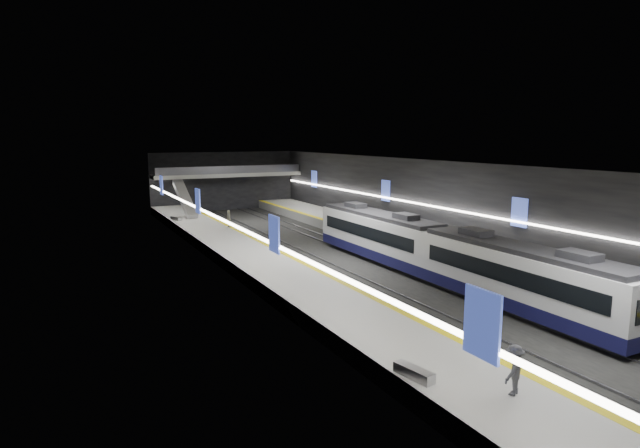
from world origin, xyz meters
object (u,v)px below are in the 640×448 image
bench_left_far (176,218)px  bench_right_far (401,227)px  passenger_left_a (229,219)px  train (437,251)px  passenger_right_b (546,268)px  passenger_left_b (514,370)px  escalator (185,199)px  passenger_right_a (428,239)px  bench_left_near (414,373)px

bench_left_far → bench_right_far: bearing=-58.4°
bench_right_far → passenger_left_a: (-14.95, 8.90, 0.66)m
train → passenger_left_a: (-8.00, 23.01, -0.33)m
passenger_right_b → passenger_left_b: size_ratio=0.95×
passenger_left_b → escalator: bearing=-111.3°
bench_left_far → passenger_left_b: 46.23m
train → escalator: (-10.00, 33.64, 0.70)m
train → escalator: 35.10m
train → passenger_left_b: bearing=-120.8°
passenger_right_a → passenger_left_a: passenger_right_a is taller
escalator → passenger_right_a: bearing=-65.2°
passenger_left_a → passenger_left_b: passenger_left_b is taller
passenger_right_a → passenger_right_b: bearing=-175.6°
passenger_right_b → passenger_left_b: passenger_left_b is taller
passenger_right_a → train: bearing=148.8°
passenger_right_a → passenger_left_a: size_ratio=1.07×
passenger_left_b → passenger_right_b: bearing=-164.9°
bench_right_far → bench_left_far: bearing=122.7°
bench_left_far → passenger_left_a: bearing=-79.3°
train → passenger_left_b: 18.82m
escalator → passenger_left_b: size_ratio=4.33×
passenger_left_b → passenger_left_a: bearing=-114.1°
bench_left_near → passenger_left_a: size_ratio=1.02×
bench_left_far → train: bearing=-86.7°
passenger_left_a → passenger_right_b: bearing=40.0°
bench_left_far → bench_right_far: bench_right_far is taller
passenger_right_a → passenger_right_b: passenger_right_a is taller
escalator → bench_left_near: 47.21m
passenger_right_b → passenger_left_b: 16.78m
passenger_right_b → passenger_left_a: bearing=73.7°
escalator → passenger_left_b: 49.83m
bench_left_far → passenger_right_a: size_ratio=0.87×
escalator → bench_left_near: size_ratio=4.54×
bench_left_far → escalator: bearing=44.6°
escalator → passenger_right_a: (13.19, -28.61, -0.97)m
escalator → bench_right_far: (16.95, -19.53, -1.70)m
train → bench_left_far: train is taller
passenger_right_a → escalator: bearing=25.9°
escalator → passenger_left_a: size_ratio=4.63×
bench_right_far → passenger_left_a: size_ratio=0.96×
train → passenger_right_a: 5.97m
train → bench_right_far: bearing=63.8°
bench_left_near → passenger_left_b: passenger_left_b is taller
bench_right_far → passenger_left_a: 17.41m
escalator → passenger_right_a: 31.52m
bench_right_far → passenger_left_a: bearing=132.1°
bench_left_far → bench_right_far: 24.63m
passenger_left_a → train: bearing=37.1°
passenger_left_a → passenger_left_b: size_ratio=0.94×
escalator → passenger_right_b: bearing=-70.8°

